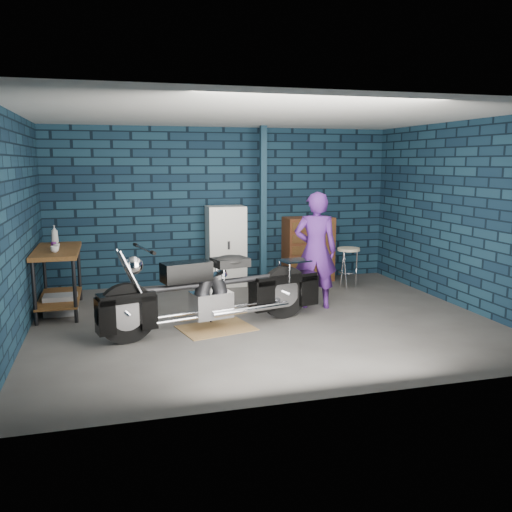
{
  "coord_description": "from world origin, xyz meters",
  "views": [
    {
      "loc": [
        -1.94,
        -6.77,
        2.11
      ],
      "look_at": [
        -0.02,
        0.3,
        0.84
      ],
      "focal_mm": 38.0,
      "sensor_mm": 36.0,
      "label": 1
    }
  ],
  "objects_px": {
    "workbench": "(59,281)",
    "motorcycle": "(216,285)",
    "person": "(316,250)",
    "shop_stool": "(348,268)",
    "storage_bin": "(61,305)",
    "tool_chest": "(309,249)",
    "locker": "(226,246)"
  },
  "relations": [
    {
      "from": "tool_chest",
      "to": "person",
      "type": "bearing_deg",
      "value": -107.62
    },
    {
      "from": "person",
      "to": "shop_stool",
      "type": "relative_size",
      "value": 2.47
    },
    {
      "from": "tool_chest",
      "to": "workbench",
      "type": "bearing_deg",
      "value": -165.93
    },
    {
      "from": "workbench",
      "to": "motorcycle",
      "type": "height_order",
      "value": "motorcycle"
    },
    {
      "from": "workbench",
      "to": "shop_stool",
      "type": "xyz_separation_m",
      "value": [
        4.6,
        0.31,
        -0.11
      ]
    },
    {
      "from": "workbench",
      "to": "locker",
      "type": "xyz_separation_m",
      "value": [
        2.65,
        1.04,
        0.23
      ]
    },
    {
      "from": "workbench",
      "to": "locker",
      "type": "bearing_deg",
      "value": 21.5
    },
    {
      "from": "storage_bin",
      "to": "locker",
      "type": "distance_m",
      "value": 2.93
    },
    {
      "from": "motorcycle",
      "to": "storage_bin",
      "type": "height_order",
      "value": "motorcycle"
    },
    {
      "from": "motorcycle",
      "to": "storage_bin",
      "type": "xyz_separation_m",
      "value": [
        -1.98,
        1.22,
        -0.43
      ]
    },
    {
      "from": "person",
      "to": "shop_stool",
      "type": "bearing_deg",
      "value": -116.14
    },
    {
      "from": "workbench",
      "to": "motorcycle",
      "type": "bearing_deg",
      "value": -34.26
    },
    {
      "from": "tool_chest",
      "to": "storage_bin",
      "type": "bearing_deg",
      "value": -163.99
    },
    {
      "from": "storage_bin",
      "to": "shop_stool",
      "type": "relative_size",
      "value": 0.65
    },
    {
      "from": "person",
      "to": "locker",
      "type": "bearing_deg",
      "value": -43.12
    },
    {
      "from": "storage_bin",
      "to": "shop_stool",
      "type": "distance_m",
      "value": 4.61
    },
    {
      "from": "person",
      "to": "shop_stool",
      "type": "height_order",
      "value": "person"
    },
    {
      "from": "motorcycle",
      "to": "locker",
      "type": "distance_m",
      "value": 2.49
    },
    {
      "from": "workbench",
      "to": "motorcycle",
      "type": "distance_m",
      "value": 2.42
    },
    {
      "from": "motorcycle",
      "to": "locker",
      "type": "height_order",
      "value": "locker"
    },
    {
      "from": "motorcycle",
      "to": "tool_chest",
      "type": "xyz_separation_m",
      "value": [
        2.16,
        2.4,
        0.0
      ]
    },
    {
      "from": "workbench",
      "to": "person",
      "type": "distance_m",
      "value": 3.69
    },
    {
      "from": "person",
      "to": "storage_bin",
      "type": "xyz_separation_m",
      "value": [
        -3.58,
        0.57,
        -0.71
      ]
    },
    {
      "from": "shop_stool",
      "to": "tool_chest",
      "type": "bearing_deg",
      "value": 120.88
    },
    {
      "from": "storage_bin",
      "to": "tool_chest",
      "type": "bearing_deg",
      "value": 16.01
    },
    {
      "from": "shop_stool",
      "to": "person",
      "type": "bearing_deg",
      "value": -134.41
    },
    {
      "from": "motorcycle",
      "to": "shop_stool",
      "type": "distance_m",
      "value": 3.1
    },
    {
      "from": "workbench",
      "to": "person",
      "type": "relative_size",
      "value": 0.83
    },
    {
      "from": "locker",
      "to": "workbench",
      "type": "bearing_deg",
      "value": -158.5
    },
    {
      "from": "person",
      "to": "storage_bin",
      "type": "height_order",
      "value": "person"
    },
    {
      "from": "motorcycle",
      "to": "person",
      "type": "height_order",
      "value": "person"
    },
    {
      "from": "person",
      "to": "locker",
      "type": "distance_m",
      "value": 2.0
    }
  ]
}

